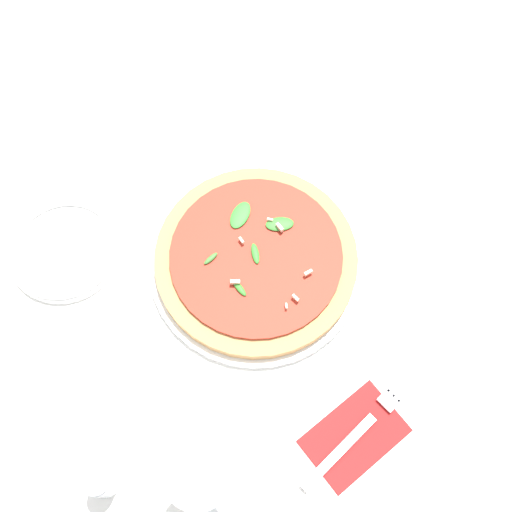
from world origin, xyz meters
TOP-DOWN VIEW (x-y plane):
  - ground_plane at (0.00, 0.00)m, footprint 6.00×6.00m
  - pizza_arugula_main at (-0.04, -0.02)m, footprint 0.31×0.31m
  - wine_glass at (-0.19, -0.28)m, footprint 0.07×0.07m
  - napkin at (-0.00, -0.29)m, footprint 0.15×0.12m
  - fork at (0.01, -0.29)m, footprint 0.19×0.09m
  - side_plate_white at (-0.29, 0.09)m, footprint 0.16×0.16m
  - shaker_pepper at (-0.31, -0.24)m, footprint 0.03×0.03m

SIDE VIEW (x-z plane):
  - ground_plane at x=0.00m, z-range 0.00..0.00m
  - napkin at x=0.00m, z-range 0.00..0.01m
  - fork at x=0.01m, z-range 0.01..0.01m
  - side_plate_white at x=-0.29m, z-range 0.00..0.02m
  - pizza_arugula_main at x=-0.04m, z-range -0.01..0.04m
  - shaker_pepper at x=-0.31m, z-range 0.00..0.07m
  - wine_glass at x=-0.19m, z-range 0.04..0.21m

